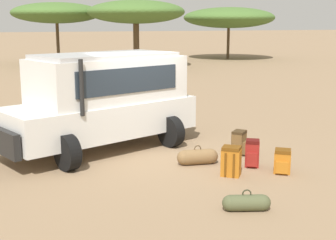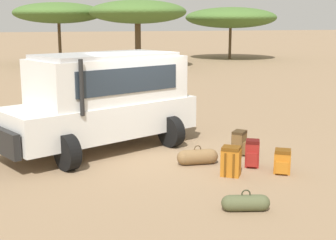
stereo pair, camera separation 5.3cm
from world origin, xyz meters
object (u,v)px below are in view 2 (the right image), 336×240
object	(u,v)px
backpack_outermost	(231,161)
backpack_near_rear_wheel	(282,162)
safari_vehicle	(104,99)
backpack_cluster_center	(240,143)
acacia_tree_centre_back	(231,18)
acacia_tree_far_left	(58,13)
duffel_bag_low_black_case	(246,203)
acacia_tree_left_mid	(138,12)
backpack_beside_front_wheel	(252,154)
duffel_bag_soft_canvas	(198,157)

from	to	relation	value
backpack_outermost	backpack_near_rear_wheel	bearing A→B (deg)	-14.16
safari_vehicle	backpack_outermost	distance (m)	3.80
backpack_cluster_center	acacia_tree_centre_back	world-z (taller)	acacia_tree_centre_back
safari_vehicle	acacia_tree_far_left	distance (m)	26.84
backpack_cluster_center	duffel_bag_low_black_case	bearing A→B (deg)	-119.48
backpack_cluster_center	acacia_tree_far_left	bearing A→B (deg)	88.76
backpack_cluster_center	acacia_tree_left_mid	world-z (taller)	acacia_tree_left_mid
backpack_near_rear_wheel	acacia_tree_left_mid	xyz separation A→B (m)	(5.16, 24.40, 3.67)
duffel_bag_low_black_case	acacia_tree_left_mid	xyz separation A→B (m)	(7.00, 25.88, 3.78)
backpack_beside_front_wheel	acacia_tree_centre_back	world-z (taller)	acacia_tree_centre_back
backpack_beside_front_wheel	acacia_tree_centre_back	size ratio (longest dim) A/B	0.08
duffel_bag_soft_canvas	acacia_tree_far_left	distance (m)	28.94
acacia_tree_far_left	safari_vehicle	bearing A→B (deg)	-97.55
duffel_bag_low_black_case	acacia_tree_centre_back	xyz separation A→B (m)	(17.20, 30.31, 3.47)
backpack_beside_front_wheel	acacia_tree_left_mid	bearing A→B (deg)	76.94
backpack_outermost	duffel_bag_soft_canvas	distance (m)	1.05
acacia_tree_centre_back	backpack_outermost	bearing A→B (deg)	-119.98
backpack_outermost	acacia_tree_far_left	xyz separation A→B (m)	(1.63, 29.63, 3.62)
backpack_cluster_center	safari_vehicle	bearing A→B (deg)	147.81
duffel_bag_low_black_case	acacia_tree_left_mid	world-z (taller)	acacia_tree_left_mid
duffel_bag_soft_canvas	acacia_tree_far_left	world-z (taller)	acacia_tree_far_left
backpack_beside_front_wheel	acacia_tree_far_left	world-z (taller)	acacia_tree_far_left
backpack_beside_front_wheel	acacia_tree_far_left	xyz separation A→B (m)	(0.87, 29.26, 3.63)
safari_vehicle	backpack_cluster_center	world-z (taller)	safari_vehicle
backpack_cluster_center	backpack_near_rear_wheel	world-z (taller)	backpack_cluster_center
backpack_cluster_center	acacia_tree_left_mid	distance (m)	23.68
safari_vehicle	acacia_tree_left_mid	world-z (taller)	acacia_tree_left_mid
duffel_bag_soft_canvas	acacia_tree_left_mid	bearing A→B (deg)	74.15
duffel_bag_low_black_case	backpack_beside_front_wheel	bearing A→B (deg)	54.98
safari_vehicle	backpack_near_rear_wheel	size ratio (longest dim) A/B	10.44
backpack_cluster_center	backpack_outermost	bearing A→B (deg)	-127.45
backpack_near_rear_wheel	acacia_tree_far_left	size ratio (longest dim) A/B	0.07
backpack_beside_front_wheel	duffel_bag_low_black_case	bearing A→B (deg)	-125.02
backpack_cluster_center	backpack_near_rear_wheel	distance (m)	1.61
backpack_beside_front_wheel	backpack_near_rear_wheel	size ratio (longest dim) A/B	1.18
backpack_outermost	acacia_tree_centre_back	world-z (taller)	acacia_tree_centre_back
duffel_bag_low_black_case	duffel_bag_soft_canvas	distance (m)	2.79
duffel_bag_soft_canvas	acacia_tree_far_left	xyz separation A→B (m)	(1.92, 28.63, 3.75)
duffel_bag_low_black_case	backpack_outermost	bearing A→B (deg)	67.52
backpack_outermost	duffel_bag_soft_canvas	world-z (taller)	backpack_outermost
duffel_bag_low_black_case	acacia_tree_far_left	world-z (taller)	acacia_tree_far_left
backpack_outermost	duffel_bag_soft_canvas	size ratio (longest dim) A/B	0.67
safari_vehicle	backpack_cluster_center	bearing A→B (deg)	-32.19
backpack_beside_front_wheel	backpack_outermost	distance (m)	0.85
acacia_tree_far_left	duffel_bag_soft_canvas	bearing A→B (deg)	-93.84
safari_vehicle	duffel_bag_low_black_case	world-z (taller)	safari_vehicle
backpack_near_rear_wheel	acacia_tree_far_left	xyz separation A→B (m)	(0.52, 29.91, 3.68)
duffel_bag_soft_canvas	acacia_tree_far_left	size ratio (longest dim) A/B	0.13
acacia_tree_left_mid	backpack_near_rear_wheel	bearing A→B (deg)	-101.95
acacia_tree_centre_back	duffel_bag_low_black_case	bearing A→B (deg)	-119.57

